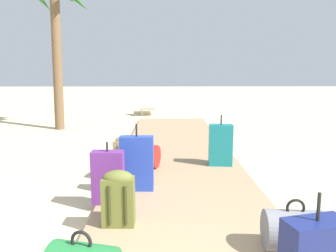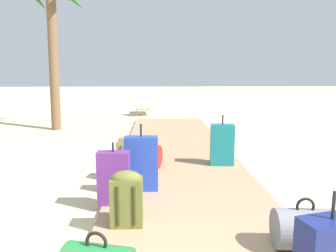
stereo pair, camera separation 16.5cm
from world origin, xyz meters
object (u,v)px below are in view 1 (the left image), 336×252
at_px(suitcase_teal, 221,145).
at_px(suitcase_purple, 108,177).
at_px(suitcase_blue, 137,163).
at_px(duffel_bag_grey, 294,230).
at_px(backpack_olive, 118,197).
at_px(lounge_chair, 148,106).
at_px(palm_tree_far_left, 54,2).
at_px(duffel_bag_red, 142,156).
at_px(backpack_tan, 126,155).

distance_m(suitcase_teal, suitcase_purple, 2.25).
distance_m(suitcase_blue, duffel_bag_grey, 2.13).
xyz_separation_m(backpack_olive, lounge_chair, (-0.16, 9.32, -0.05)).
distance_m(suitcase_teal, lounge_chair, 7.33).
xyz_separation_m(suitcase_blue, backpack_olive, (-0.11, -1.01, -0.06)).
bearing_deg(palm_tree_far_left, duffel_bag_grey, -58.57).
relative_size(suitcase_purple, lounge_chair, 0.46).
relative_size(palm_tree_far_left, lounge_chair, 2.73).
xyz_separation_m(duffel_bag_red, duffel_bag_grey, (1.50, -2.57, -0.01)).
relative_size(backpack_tan, duffel_bag_grey, 1.16).
bearing_deg(backpack_tan, suitcase_blue, -70.34).
distance_m(suitcase_teal, duffel_bag_grey, 2.66).
xyz_separation_m(backpack_tan, duffel_bag_red, (0.20, 0.47, -0.14)).
bearing_deg(palm_tree_far_left, suitcase_blue, -63.30).
height_order(backpack_olive, duffel_bag_grey, backpack_olive).
bearing_deg(backpack_olive, lounge_chair, 90.96).
xyz_separation_m(suitcase_teal, suitcase_purple, (-1.60, -1.58, -0.03)).
xyz_separation_m(suitcase_blue, lounge_chair, (-0.26, 8.30, -0.11)).
xyz_separation_m(suitcase_blue, duffel_bag_grey, (1.49, -1.51, -0.18)).
height_order(suitcase_blue, backpack_tan, suitcase_blue).
xyz_separation_m(suitcase_purple, lounge_chair, (0.04, 8.74, -0.07)).
height_order(suitcase_teal, palm_tree_far_left, palm_tree_far_left).
relative_size(duffel_bag_red, duffel_bag_grey, 1.18).
relative_size(suitcase_teal, suitcase_purple, 1.14).
height_order(backpack_tan, palm_tree_far_left, palm_tree_far_left).
distance_m(suitcase_purple, palm_tree_far_left, 6.84).
bearing_deg(lounge_chair, backpack_tan, -89.59).
bearing_deg(lounge_chair, backpack_olive, -89.04).
relative_size(backpack_tan, suitcase_teal, 0.74).
relative_size(backpack_olive, lounge_chair, 0.36).
xyz_separation_m(duffel_bag_red, suitcase_purple, (-0.29, -1.50, 0.13)).
height_order(duffel_bag_grey, lounge_chair, lounge_chair).
xyz_separation_m(backpack_olive, palm_tree_far_left, (-2.51, 6.23, 3.10)).
relative_size(backpack_tan, lounge_chair, 0.39).
bearing_deg(suitcase_blue, palm_tree_far_left, 116.70).
distance_m(suitcase_blue, backpack_olive, 1.02).
relative_size(backpack_olive, suitcase_purple, 0.78).
bearing_deg(palm_tree_far_left, lounge_chair, 52.65).
height_order(suitcase_blue, lounge_chair, suitcase_blue).
height_order(backpack_olive, suitcase_purple, suitcase_purple).
height_order(duffel_bag_red, palm_tree_far_left, palm_tree_far_left).
xyz_separation_m(suitcase_teal, duffel_bag_grey, (0.20, -2.65, -0.16)).
distance_m(backpack_tan, suitcase_purple, 1.03).
height_order(suitcase_purple, duffel_bag_grey, suitcase_purple).
bearing_deg(suitcase_teal, lounge_chair, 102.24).
bearing_deg(lounge_chair, suitcase_purple, -90.28).
bearing_deg(suitcase_purple, backpack_tan, 84.61).
bearing_deg(duffel_bag_red, lounge_chair, 91.99).
xyz_separation_m(suitcase_teal, lounge_chair, (-1.55, 7.16, -0.10)).
distance_m(backpack_olive, suitcase_teal, 2.57).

